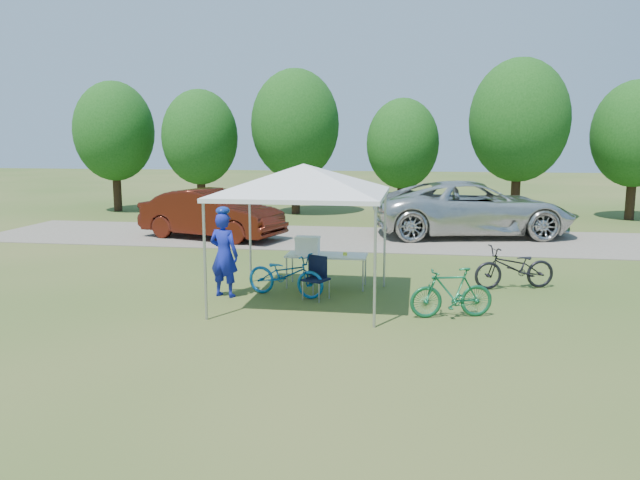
% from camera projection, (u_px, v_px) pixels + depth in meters
% --- Properties ---
extents(ground, '(100.00, 100.00, 0.00)m').
position_uv_depth(ground, '(304.00, 302.00, 12.40)').
color(ground, '#2D5119').
rests_on(ground, ground).
extents(gravel_strip, '(24.00, 5.00, 0.02)m').
position_uv_depth(gravel_strip, '(349.00, 238.00, 20.19)').
color(gravel_strip, gray).
rests_on(gravel_strip, ground).
extents(canopy, '(4.53, 4.53, 3.00)m').
position_uv_depth(canopy, '(304.00, 168.00, 11.97)').
color(canopy, '#A5A5AA').
rests_on(canopy, ground).
extents(treeline, '(24.89, 4.28, 6.30)m').
position_uv_depth(treeline, '(359.00, 130.00, 25.56)').
color(treeline, '#382314').
rests_on(treeline, ground).
extents(folding_table, '(1.75, 0.73, 0.72)m').
position_uv_depth(folding_table, '(327.00, 256.00, 13.53)').
color(folding_table, white).
rests_on(folding_table, ground).
extents(folding_chair, '(0.57, 0.60, 0.86)m').
position_uv_depth(folding_chair, '(317.00, 274.00, 12.59)').
color(folding_chair, black).
rests_on(folding_chair, ground).
extents(cooler, '(0.52, 0.36, 0.38)m').
position_uv_depth(cooler, '(308.00, 245.00, 13.56)').
color(cooler, white).
rests_on(cooler, folding_table).
extents(ice_cream_cup, '(0.09, 0.09, 0.07)m').
position_uv_depth(ice_cream_cup, '(345.00, 254.00, 13.41)').
color(ice_cream_cup, '#E2EF38').
rests_on(ice_cream_cup, folding_table).
extents(cyclist, '(0.72, 0.56, 1.74)m').
position_uv_depth(cyclist, '(224.00, 255.00, 12.68)').
color(cyclist, '#141EA4').
rests_on(cyclist, ground).
extents(bike_blue, '(1.80, 1.02, 0.90)m').
position_uv_depth(bike_blue, '(286.00, 275.00, 12.77)').
color(bike_blue, '#12599E').
rests_on(bike_blue, ground).
extents(bike_green, '(1.58, 0.81, 0.92)m').
position_uv_depth(bike_green, '(451.00, 293.00, 11.23)').
color(bike_green, '#156239').
rests_on(bike_green, ground).
extents(bike_dark, '(1.89, 1.13, 0.94)m').
position_uv_depth(bike_dark, '(515.00, 267.00, 13.38)').
color(bike_dark, black).
rests_on(bike_dark, ground).
extents(minivan, '(6.94, 4.17, 1.80)m').
position_uv_depth(minivan, '(473.00, 208.00, 20.55)').
color(minivan, silver).
rests_on(minivan, gravel_strip).
extents(sedan, '(5.03, 2.95, 1.57)m').
position_uv_depth(sedan, '(212.00, 214.00, 20.05)').
color(sedan, '#49160C').
rests_on(sedan, gravel_strip).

